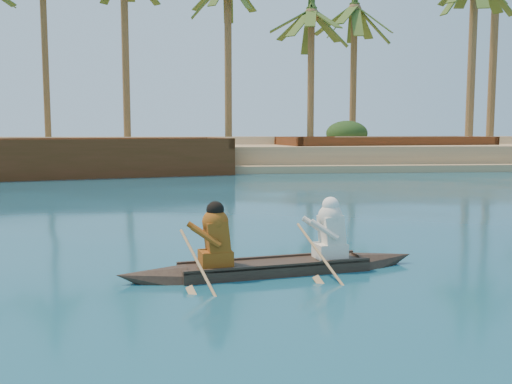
{
  "coord_description": "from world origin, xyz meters",
  "views": [
    {
      "loc": [
        6.84,
        -5.92,
        2.15
      ],
      "look_at": [
        7.94,
        4.55,
        1.01
      ],
      "focal_mm": 40.0,
      "sensor_mm": 36.0,
      "label": 1
    }
  ],
  "objects": [
    {
      "name": "sandy_embankment",
      "position": [
        0.0,
        46.89,
        0.53
      ],
      "size": [
        150.0,
        51.0,
        1.5
      ],
      "color": "tan",
      "rests_on": "ground"
    },
    {
      "name": "palm_grove",
      "position": [
        0.0,
        35.0,
        8.0
      ],
      "size": [
        110.0,
        14.0,
        16.0
      ],
      "primitive_type": null,
      "color": "#436222",
      "rests_on": "ground"
    },
    {
      "name": "shrub_cluster",
      "position": [
        0.0,
        31.5,
        1.2
      ],
      "size": [
        100.0,
        6.0,
        2.4
      ],
      "primitive_type": null,
      "color": "#213914",
      "rests_on": "ground"
    },
    {
      "name": "canoe",
      "position": [
        8.0,
        2.45,
        0.25
      ],
      "size": [
        4.74,
        1.52,
        1.3
      ],
      "rotation": [
        0.0,
        0.0,
        0.19
      ],
      "color": "#382A1E",
      "rests_on": "ground"
    },
    {
      "name": "barge_mid",
      "position": [
        2.14,
        22.0,
        0.73
      ],
      "size": [
        13.12,
        7.23,
        2.08
      ],
      "rotation": [
        0.0,
        0.0,
        0.26
      ],
      "color": "#612A14",
      "rests_on": "ground"
    },
    {
      "name": "barge_right",
      "position": [
        18.04,
        27.0,
        0.73
      ],
      "size": [
        13.06,
        6.19,
        2.09
      ],
      "rotation": [
        0.0,
        0.0,
        0.17
      ],
      "color": "#612A14",
      "rests_on": "ground"
    }
  ]
}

